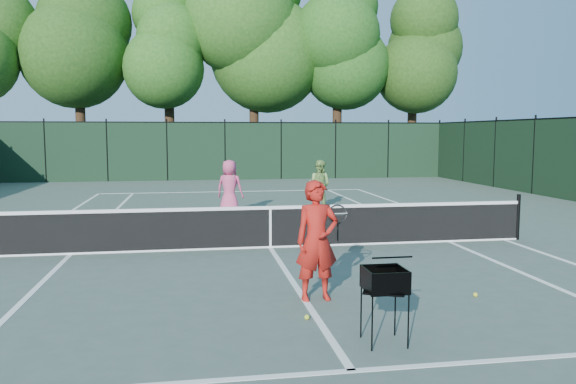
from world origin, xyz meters
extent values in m
plane|color=#46554B|center=(0.00, 0.00, 0.00)|extent=(90.00, 90.00, 0.00)
cube|color=white|center=(5.49, 0.00, 0.00)|extent=(0.10, 23.77, 0.01)
cube|color=white|center=(-4.12, 0.00, 0.00)|extent=(0.10, 23.77, 0.01)
cube|color=white|center=(4.12, 0.00, 0.00)|extent=(0.10, 23.77, 0.01)
cube|color=white|center=(0.00, 11.88, 0.00)|extent=(10.97, 0.10, 0.01)
cube|color=white|center=(0.00, -6.40, 0.00)|extent=(8.23, 0.10, 0.01)
cube|color=white|center=(0.00, 6.40, 0.00)|extent=(8.23, 0.10, 0.01)
cube|color=white|center=(0.00, 0.00, 0.00)|extent=(0.10, 12.80, 0.01)
cube|color=black|center=(0.00, 0.00, 0.46)|extent=(11.60, 0.03, 0.85)
cube|color=white|center=(0.00, 0.00, 0.88)|extent=(11.60, 0.05, 0.07)
cube|color=white|center=(0.00, 0.00, 0.02)|extent=(11.60, 0.05, 0.04)
cube|color=white|center=(0.00, 0.00, 0.46)|extent=(0.05, 0.04, 0.91)
cylinder|color=black|center=(5.80, 0.00, 0.53)|extent=(0.09, 0.09, 1.06)
cube|color=black|center=(0.00, 18.00, 1.50)|extent=(24.00, 0.05, 3.00)
cylinder|color=black|center=(-8.00, 22.00, 2.40)|extent=(0.56, 0.56, 4.80)
ellipsoid|color=#1A3F12|center=(-8.00, 22.00, 8.71)|extent=(6.80, 6.80, 10.54)
cylinder|color=black|center=(-3.00, 21.80, 2.15)|extent=(0.56, 0.56, 4.30)
ellipsoid|color=#1D4E16|center=(-3.00, 21.80, 7.75)|extent=(6.00, 6.00, 9.30)
cylinder|color=black|center=(2.00, 22.30, 2.50)|extent=(0.56, 0.56, 5.00)
ellipsoid|color=#214F16|center=(2.00, 22.30, 9.03)|extent=(7.00, 7.00, 10.85)
cylinder|color=black|center=(7.00, 21.60, 2.30)|extent=(0.56, 0.56, 4.60)
ellipsoid|color=#1B4B15|center=(7.00, 21.60, 8.16)|extent=(6.20, 6.20, 9.61)
cylinder|color=black|center=(12.00, 22.10, 2.20)|extent=(0.56, 0.56, 4.40)
ellipsoid|color=#1D3F12|center=(12.00, 22.10, 7.74)|extent=(5.80, 5.80, 8.99)
imported|color=#AE1B13|center=(0.18, -3.87, 0.89)|extent=(0.69, 0.49, 1.78)
cylinder|color=black|center=(0.59, -3.48, 0.95)|extent=(0.03, 0.03, 0.30)
torus|color=black|center=(0.59, -3.48, 1.22)|extent=(0.30, 0.10, 0.30)
imported|color=#CC4874|center=(-0.56, 4.97, 0.84)|extent=(0.97, 0.83, 1.68)
imported|color=#82AD56|center=(2.44, 6.08, 0.79)|extent=(0.98, 0.95, 1.59)
cylinder|color=black|center=(0.37, -5.91, 0.32)|extent=(0.02, 0.02, 0.63)
cylinder|color=black|center=(0.80, -5.91, 0.32)|extent=(0.02, 0.02, 0.63)
cylinder|color=black|center=(0.37, -5.48, 0.32)|extent=(0.02, 0.02, 0.63)
cylinder|color=black|center=(0.80, -5.48, 0.32)|extent=(0.02, 0.02, 0.63)
cube|color=black|center=(0.59, -5.70, 0.77)|extent=(0.62, 0.62, 0.27)
sphere|color=yellow|center=(0.59, -5.70, 0.69)|extent=(0.07, 0.07, 0.07)
sphere|color=yellow|center=(0.59, -5.70, 0.69)|extent=(0.07, 0.07, 0.07)
sphere|color=yellow|center=(0.59, -5.70, 0.69)|extent=(0.07, 0.07, 0.07)
sphere|color=yellow|center=(0.59, -5.70, 0.69)|extent=(0.07, 0.07, 0.07)
sphere|color=yellow|center=(0.59, -5.70, 0.69)|extent=(0.07, 0.07, 0.07)
sphere|color=yellow|center=(0.59, -5.70, 0.69)|extent=(0.07, 0.07, 0.07)
sphere|color=yellow|center=(0.59, -5.70, 0.69)|extent=(0.07, 0.07, 0.07)
sphere|color=yellow|center=(0.59, -5.70, 0.69)|extent=(0.07, 0.07, 0.07)
sphere|color=yellow|center=(0.59, -5.70, 0.69)|extent=(0.07, 0.07, 0.07)
sphere|color=yellow|center=(0.59, -5.70, 0.69)|extent=(0.07, 0.07, 0.07)
sphere|color=yellow|center=(0.59, -5.70, 0.69)|extent=(0.07, 0.07, 0.07)
sphere|color=yellow|center=(0.59, -5.70, 0.69)|extent=(0.07, 0.07, 0.07)
sphere|color=yellow|center=(0.59, -5.70, 0.69)|extent=(0.07, 0.07, 0.07)
sphere|color=yellow|center=(0.59, -5.70, 0.69)|extent=(0.07, 0.07, 0.07)
sphere|color=yellow|center=(0.59, -5.70, 0.69)|extent=(0.07, 0.07, 0.07)
sphere|color=yellow|center=(0.59, -5.70, 0.69)|extent=(0.07, 0.07, 0.07)
sphere|color=yellow|center=(0.59, -5.70, 0.69)|extent=(0.07, 0.07, 0.07)
sphere|color=yellow|center=(0.59, -5.70, 0.69)|extent=(0.07, 0.07, 0.07)
sphere|color=gold|center=(2.58, -4.13, 0.03)|extent=(0.07, 0.07, 0.07)
sphere|color=#BED42B|center=(-0.14, -4.74, 0.03)|extent=(0.07, 0.07, 0.07)
camera|label=1|loc=(-1.57, -11.82, 2.47)|focal=35.00mm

